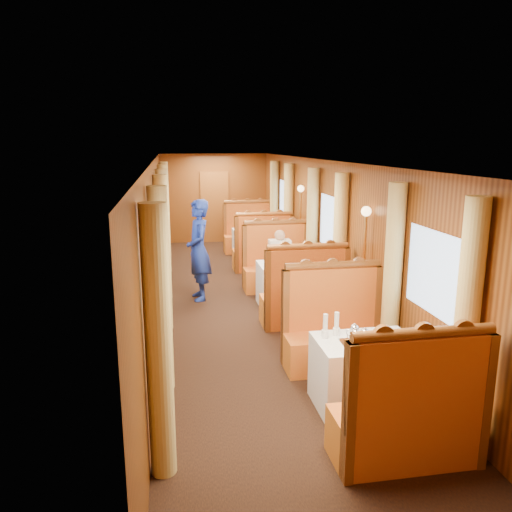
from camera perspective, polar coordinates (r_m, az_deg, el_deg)
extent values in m
cube|color=brown|center=(14.32, -4.74, 5.57)|extent=(0.80, 0.04, 2.00)
cube|color=white|center=(5.63, 12.27, -12.95)|extent=(1.05, 0.72, 0.75)
cube|color=#B53614|center=(4.95, 16.49, -19.07)|extent=(1.30, 0.55, 0.45)
cube|color=#B53614|center=(4.48, 18.23, -13.60)|extent=(1.30, 0.12, 0.80)
cylinder|color=brown|center=(4.31, 18.64, -8.34)|extent=(1.23, 0.10, 0.10)
cube|color=#B53614|center=(6.50, 9.05, -10.64)|extent=(1.30, 0.55, 0.45)
cube|color=#B53614|center=(6.48, 8.64, -4.82)|extent=(1.30, 0.12, 0.80)
cylinder|color=brown|center=(6.36, 8.77, -1.04)|extent=(1.23, 0.10, 0.10)
cube|color=white|center=(8.76, 3.76, -3.25)|extent=(1.05, 0.72, 0.75)
cube|color=#B53614|center=(7.93, 5.34, -6.16)|extent=(1.30, 0.55, 0.45)
cube|color=#B53614|center=(7.55, 5.86, -2.19)|extent=(1.30, 0.12, 0.80)
cylinder|color=brown|center=(7.45, 5.94, 1.08)|extent=(1.23, 0.10, 0.10)
cube|color=#B53614|center=(9.69, 2.44, -2.57)|extent=(1.30, 0.55, 0.45)
cube|color=#B53614|center=(9.75, 2.21, 1.30)|extent=(1.30, 0.12, 0.80)
cylinder|color=brown|center=(9.67, 2.23, 3.85)|extent=(1.23, 0.10, 0.10)
cube|color=white|center=(12.09, -0.10, 1.27)|extent=(1.05, 0.72, 0.75)
cube|color=#B53614|center=(11.21, 0.72, -0.43)|extent=(1.30, 0.55, 0.45)
cube|color=#B53614|center=(10.88, 0.93, 2.51)|extent=(1.30, 0.12, 0.80)
cylinder|color=brown|center=(10.81, 0.94, 4.81)|extent=(1.23, 0.10, 0.10)
cube|color=#B53614|center=(13.04, -0.80, 1.45)|extent=(1.30, 0.55, 0.45)
cube|color=#B53614|center=(13.14, -0.95, 4.31)|extent=(1.30, 0.12, 0.80)
cylinder|color=brown|center=(13.09, -0.96, 6.21)|extent=(1.23, 0.10, 0.10)
cube|color=silver|center=(5.38, 11.47, -9.72)|extent=(0.35, 0.27, 0.01)
cylinder|color=white|center=(5.52, 15.98, -9.38)|extent=(0.21, 0.21, 0.01)
cylinder|color=white|center=(5.47, 7.89, -8.81)|extent=(0.08, 0.08, 0.08)
cylinder|color=white|center=(5.42, 7.93, -7.51)|extent=(0.05, 0.05, 0.18)
cylinder|color=white|center=(5.55, 9.16, -8.54)|extent=(0.08, 0.08, 0.08)
cylinder|color=white|center=(5.50, 9.21, -7.25)|extent=(0.05, 0.05, 0.18)
cylinder|color=silver|center=(8.68, 3.86, -0.37)|extent=(0.06, 0.06, 0.14)
cylinder|color=silver|center=(12.04, -0.19, 3.37)|extent=(0.06, 0.06, 0.14)
cylinder|color=#DAC16F|center=(4.23, -11.08, -9.99)|extent=(0.22, 0.22, 2.35)
cylinder|color=#DAC16F|center=(5.70, -10.80, -3.94)|extent=(0.22, 0.22, 2.35)
cylinder|color=#DAC16F|center=(4.97, 22.91, -7.28)|extent=(0.22, 0.22, 2.35)
cylinder|color=#DAC16F|center=(6.27, 15.32, -2.63)|extent=(0.22, 0.22, 2.35)
cylinder|color=#DAC16F|center=(7.58, -10.60, 0.25)|extent=(0.22, 0.22, 2.35)
cylinder|color=#DAC16F|center=(9.11, -10.50, 2.35)|extent=(0.22, 0.22, 2.35)
cylinder|color=#DAC16F|center=(8.02, 9.52, 0.97)|extent=(0.22, 0.22, 2.35)
cylinder|color=#DAC16F|center=(9.48, 6.44, 2.89)|extent=(0.22, 0.22, 2.35)
cylinder|color=#DAC16F|center=(11.02, -10.41, 4.15)|extent=(0.22, 0.22, 2.35)
cylinder|color=#DAC16F|center=(12.57, -10.36, 5.20)|extent=(0.22, 0.22, 2.35)
cylinder|color=#DAC16F|center=(11.33, 3.72, 4.57)|extent=(0.22, 0.22, 2.35)
cylinder|color=#DAC16F|center=(12.84, 2.10, 5.56)|extent=(0.22, 0.22, 2.35)
cylinder|color=#BF8C3F|center=(6.70, -10.77, -3.63)|extent=(0.04, 0.04, 1.85)
sphere|color=#FFD18C|center=(6.50, -11.12, 4.47)|extent=(0.14, 0.14, 0.14)
cylinder|color=#BF8C3F|center=(7.20, 12.12, -2.54)|extent=(0.04, 0.04, 1.85)
sphere|color=#FFD18C|center=(7.01, 12.49, 5.01)|extent=(0.14, 0.14, 0.14)
cylinder|color=#BF8C3F|center=(10.11, -10.51, 1.94)|extent=(0.04, 0.04, 1.85)
sphere|color=#FFD18C|center=(9.98, -10.73, 7.33)|extent=(0.14, 0.14, 0.14)
cylinder|color=#BF8C3F|center=(10.45, 5.04, 2.45)|extent=(0.04, 0.04, 1.85)
sphere|color=#FFD18C|center=(10.32, 5.15, 7.68)|extent=(0.14, 0.14, 0.14)
imported|color=navy|center=(9.01, -6.57, 0.67)|extent=(0.52, 0.72, 1.82)
cube|color=beige|center=(9.39, 2.71, 0.22)|extent=(0.40, 0.24, 0.55)
sphere|color=tan|center=(9.32, 2.73, 2.38)|extent=(0.20, 0.20, 0.20)
cube|color=beige|center=(9.28, 2.92, -1.39)|extent=(0.36, 0.30, 0.14)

